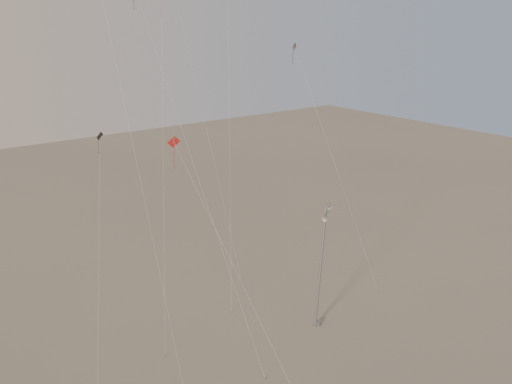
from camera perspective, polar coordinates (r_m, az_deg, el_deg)
ground at (r=37.44m, az=8.58°, el=-18.09°), size 160.00×160.00×0.00m
street_lamp at (r=37.90m, az=7.52°, el=-7.99°), size 1.63×1.03×10.06m
kite_1 at (r=36.07m, az=-10.93°, el=14.11°), size 1.43×14.18×25.51m
kite_3 at (r=29.33m, az=-6.10°, el=-1.36°), size 2.51×11.60×16.01m
kite_4 at (r=41.73m, az=6.93°, el=9.05°), size 4.31×7.62×20.83m
kite_6 at (r=33.87m, az=-17.49°, el=-0.92°), size 4.93×7.80×15.52m
kite_7 at (r=39.54m, az=-10.69°, el=15.08°), size 6.78×9.93×25.22m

